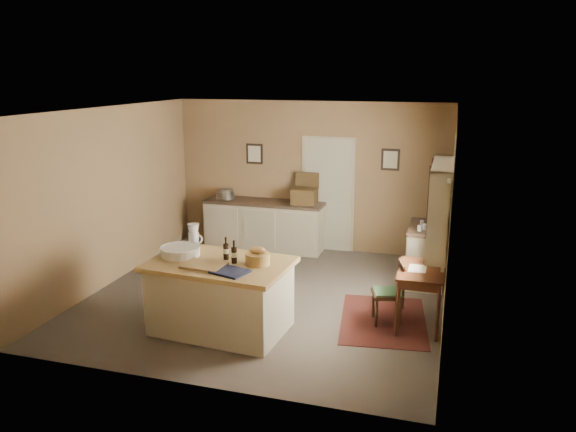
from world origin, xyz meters
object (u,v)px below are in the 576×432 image
writing_desk (421,276)px  desk_chair (387,294)px  shelving_unit (440,218)px  work_island (220,294)px  sideboard (265,223)px  right_cabinet (427,254)px

writing_desk → desk_chair: writing_desk is taller
shelving_unit → writing_desk: bearing=-94.0°
work_island → desk_chair: bearing=26.3°
work_island → sideboard: (-0.55, 3.39, -0.00)m
desk_chair → right_cabinet: 1.71m
work_island → shelving_unit: 3.96m
writing_desk → sideboard: bearing=139.4°
writing_desk → work_island: bearing=-160.6°
work_island → desk_chair: work_island is taller
desk_chair → right_cabinet: size_ratio=0.78×
sideboard → right_cabinet: bearing=-17.5°
sideboard → desk_chair: size_ratio=2.75×
sideboard → right_cabinet: (2.96, -0.94, -0.02)m
right_cabinet → shelving_unit: size_ratio=0.57×
writing_desk → right_cabinet: right_cabinet is taller
work_island → writing_desk: size_ratio=1.96×
desk_chair → sideboard: bearing=118.3°
writing_desk → shelving_unit: (0.15, 2.14, 0.24)m
desk_chair → shelving_unit: bearing=59.5°
desk_chair → shelving_unit: shelving_unit is taller
right_cabinet → shelving_unit: (0.15, 0.53, 0.45)m
sideboard → writing_desk: size_ratio=2.40×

